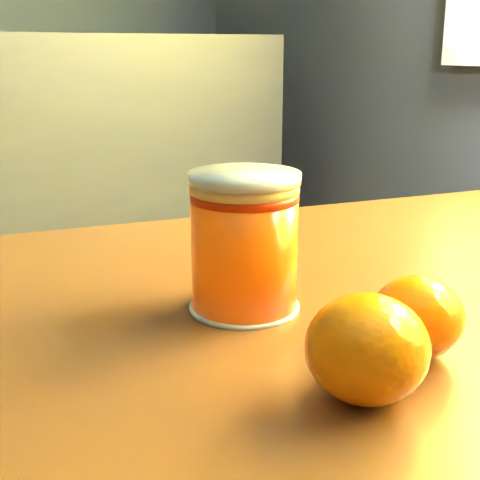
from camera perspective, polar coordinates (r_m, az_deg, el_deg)
table at (r=0.57m, az=9.73°, el=-13.64°), size 1.01×0.80×0.68m
juice_glass at (r=0.50m, az=0.38°, el=-0.28°), size 0.08×0.08×0.11m
orange_front at (r=0.39m, az=10.77°, el=-9.07°), size 0.09×0.09×0.06m
orange_back at (r=0.45m, az=14.89°, el=-6.34°), size 0.07×0.07×0.05m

